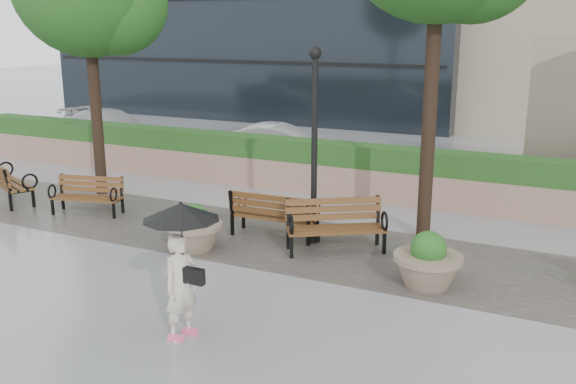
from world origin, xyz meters
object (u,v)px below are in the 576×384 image
at_px(bench_0, 9,190).
at_px(bench_2, 274,224).
at_px(planter_right, 428,265).
at_px(bench_3, 336,237).
at_px(lamppost, 314,159).
at_px(bench_1, 88,203).
at_px(car_right, 280,144).
at_px(car_left, 110,126).
at_px(planter_left, 195,232).
at_px(pedestrian, 181,258).

distance_m(bench_0, bench_2, 7.15).
relative_size(bench_2, planter_right, 1.59).
distance_m(bench_3, lamppost, 1.58).
height_order(bench_1, bench_3, bench_3).
distance_m(bench_3, car_right, 8.47).
bearing_deg(bench_1, planter_right, -19.85).
distance_m(lamppost, car_right, 7.86).
bearing_deg(lamppost, bench_2, -171.29).
xyz_separation_m(bench_2, bench_3, (1.46, -0.27, 0.01)).
bearing_deg(car_left, bench_0, -148.27).
xyz_separation_m(bench_1, planter_right, (8.11, -0.77, 0.12)).
distance_m(planter_left, car_left, 12.72).
bearing_deg(pedestrian, planter_left, 47.41).
distance_m(planter_right, car_left, 16.28).
relative_size(bench_2, bench_3, 0.93).
distance_m(bench_2, car_left, 12.72).
xyz_separation_m(bench_3, car_right, (-4.72, 7.03, 0.31)).
bearing_deg(bench_2, car_right, -66.58).
relative_size(bench_1, lamppost, 0.44).
bearing_deg(bench_1, bench_0, 166.22).
distance_m(bench_3, planter_right, 2.21).
height_order(planter_right, lamppost, lamppost).
relative_size(bench_3, planter_right, 1.71).
relative_size(bench_1, planter_left, 1.56).
relative_size(planter_right, pedestrian, 0.59).
relative_size(bench_3, car_right, 0.53).
distance_m(bench_2, bench_3, 1.49).
xyz_separation_m(planter_left, car_right, (-2.21, 8.11, 0.25)).
relative_size(bench_1, pedestrian, 0.88).
distance_m(bench_0, car_right, 8.18).
bearing_deg(bench_2, lamppost, -173.61).
bearing_deg(bench_3, lamppost, 115.26).
distance_m(bench_1, bench_2, 4.66).
bearing_deg(planter_right, bench_1, 174.59).
height_order(bench_3, lamppost, lamppost).
xyz_separation_m(car_left, car_right, (7.26, -0.39, -0.01)).
bearing_deg(planter_right, pedestrian, -128.56).
xyz_separation_m(bench_2, planter_right, (3.48, -1.18, 0.09)).
relative_size(bench_0, pedestrian, 1.04).
bearing_deg(planter_left, bench_1, 165.37).
relative_size(bench_1, car_right, 0.46).
bearing_deg(car_right, pedestrian, -172.30).
xyz_separation_m(planter_left, planter_right, (4.52, 0.17, 0.02)).
bearing_deg(bench_0, lamppost, -152.09).
xyz_separation_m(bench_1, bench_2, (4.64, 0.41, 0.03)).
distance_m(car_right, pedestrian, 11.96).
bearing_deg(pedestrian, bench_3, 7.59).
height_order(bench_3, car_right, car_right).
bearing_deg(planter_left, pedestrian, -58.27).
bearing_deg(lamppost, bench_1, -174.40).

